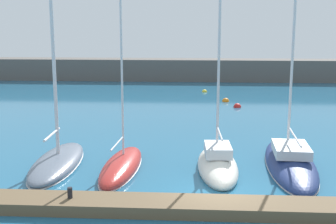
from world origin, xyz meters
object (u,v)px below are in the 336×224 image
sailboat_navy_fourth (290,161)px  mooring_buoy_red (237,107)px  sailboat_slate_nearest (57,160)px  sailboat_red_second (121,165)px  mooring_buoy_orange (226,102)px  sailboat_ivory_third (217,164)px  mooring_buoy_yellow (205,92)px  dock_bollard (70,193)px

sailboat_navy_fourth → mooring_buoy_red: bearing=7.6°
sailboat_slate_nearest → sailboat_red_second: (3.47, -0.45, -0.08)m
sailboat_navy_fourth → mooring_buoy_orange: 19.88m
mooring_buoy_orange → sailboat_slate_nearest: bearing=-116.2°
sailboat_ivory_third → mooring_buoy_orange: 20.69m
sailboat_slate_nearest → mooring_buoy_red: (10.88, 17.47, -0.31)m
mooring_buoy_red → mooring_buoy_yellow: 9.29m
mooring_buoy_orange → dock_bollard: bearing=-106.8°
mooring_buoy_red → dock_bollard: 24.58m
sailboat_ivory_third → sailboat_navy_fourth: 3.90m
sailboat_red_second → mooring_buoy_orange: 21.84m
dock_bollard → sailboat_navy_fourth: bearing=31.7°
sailboat_red_second → sailboat_slate_nearest: bearing=85.7°
mooring_buoy_orange → mooring_buoy_red: mooring_buoy_red is taller
sailboat_ivory_third → dock_bollard: sailboat_ivory_third is taller
sailboat_ivory_third → mooring_buoy_orange: size_ratio=15.38×
mooring_buoy_red → sailboat_slate_nearest: bearing=-121.9°
mooring_buoy_orange → sailboat_red_second: bearing=-107.5°
sailboat_slate_nearest → mooring_buoy_orange: size_ratio=18.05×
mooring_buoy_yellow → sailboat_navy_fourth: bearing=-81.1°
sailboat_slate_nearest → mooring_buoy_red: 20.59m
sailboat_slate_nearest → sailboat_navy_fourth: sailboat_navy_fourth is taller
sailboat_red_second → mooring_buoy_red: size_ratio=17.78×
sailboat_navy_fourth → dock_bollard: bearing=125.0°
sailboat_navy_fourth → mooring_buoy_yellow: 26.05m
mooring_buoy_yellow → sailboat_slate_nearest: bearing=-107.1°
sailboat_red_second → dock_bollard: 5.24m
sailboat_navy_fourth → mooring_buoy_yellow: sailboat_navy_fourth is taller
sailboat_red_second → sailboat_ivory_third: sailboat_red_second is taller
mooring_buoy_orange → mooring_buoy_yellow: size_ratio=1.25×
sailboat_red_second → mooring_buoy_yellow: (4.65, 26.80, -0.23)m
sailboat_slate_nearest → sailboat_navy_fourth: bearing=-88.9°
sailboat_slate_nearest → mooring_buoy_yellow: (8.12, 26.34, -0.31)m
sailboat_ivory_third → mooring_buoy_yellow: size_ratio=19.20×
sailboat_ivory_third → sailboat_navy_fourth: size_ratio=0.73×
sailboat_slate_nearest → sailboat_navy_fourth: 12.18m
sailboat_slate_nearest → sailboat_ivory_third: size_ratio=1.17×
mooring_buoy_yellow → sailboat_ivory_third: bearing=-89.5°
sailboat_ivory_third → sailboat_navy_fourth: bearing=-79.7°
sailboat_red_second → mooring_buoy_red: (7.41, 17.93, -0.23)m
sailboat_ivory_third → mooring_buoy_red: 17.89m
sailboat_red_second → sailboat_navy_fourth: 8.76m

